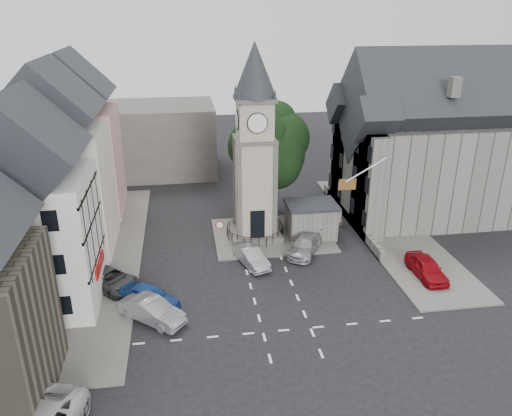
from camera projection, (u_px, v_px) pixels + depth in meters
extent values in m
plane|color=black|center=(271.00, 284.00, 35.94)|extent=(120.00, 120.00, 0.00)
cube|color=#595651|center=(103.00, 257.00, 39.68)|extent=(6.00, 30.00, 0.14)
cube|color=#595651|center=(386.00, 228.00, 44.89)|extent=(6.00, 26.00, 0.14)
cube|color=#595651|center=(272.00, 235.00, 43.43)|extent=(10.00, 8.00, 0.16)
cube|color=silver|center=(287.00, 330.00, 30.90)|extent=(20.00, 8.00, 0.01)
cube|color=#4C4944|center=(255.00, 233.00, 43.12)|extent=(4.20, 4.20, 0.70)
torus|color=black|center=(255.00, 226.00, 42.85)|extent=(4.86, 4.86, 0.06)
cube|color=gray|center=(255.00, 186.00, 41.48)|extent=(3.00, 3.00, 8.00)
cube|color=black|center=(257.00, 224.00, 41.21)|extent=(1.20, 0.25, 2.40)
cube|color=#4C4944|center=(255.00, 139.00, 39.96)|extent=(3.30, 3.30, 0.25)
cube|color=gray|center=(255.00, 119.00, 39.35)|extent=(2.70, 2.70, 3.20)
cylinder|color=white|center=(257.00, 123.00, 38.07)|extent=(1.50, 0.12, 1.50)
cube|color=#4C4944|center=(255.00, 99.00, 38.75)|extent=(3.10, 3.10, 0.30)
cone|color=black|center=(255.00, 69.00, 37.89)|extent=(3.40, 3.40, 4.20)
cube|color=#63605B|center=(311.00, 221.00, 42.93)|extent=(4.00, 3.00, 2.80)
cube|color=black|center=(311.00, 205.00, 42.34)|extent=(4.30, 3.30, 0.25)
cylinder|color=black|center=(268.00, 192.00, 47.27)|extent=(0.70, 0.70, 4.40)
cylinder|color=black|center=(220.00, 239.00, 40.05)|extent=(0.10, 0.10, 2.50)
cone|color=#A50C0C|center=(220.00, 225.00, 39.49)|extent=(0.70, 0.06, 0.70)
cone|color=white|center=(220.00, 225.00, 39.47)|extent=(0.54, 0.04, 0.54)
cube|color=pink|center=(78.00, 163.00, 46.55)|extent=(7.50, 7.00, 10.00)
cube|color=#F3E1CC|center=(60.00, 192.00, 39.23)|extent=(7.50, 7.00, 10.00)
cube|color=silver|center=(35.00, 243.00, 32.09)|extent=(7.50, 7.00, 9.00)
cube|color=#4C4944|center=(129.00, 140.00, 58.39)|extent=(20.00, 10.00, 8.00)
cube|color=#63605B|center=(420.00, 169.00, 46.50)|extent=(14.00, 10.00, 9.00)
cube|color=#63605B|center=(369.00, 184.00, 42.45)|extent=(1.60, 4.40, 9.00)
cube|color=#63605B|center=(344.00, 161.00, 48.85)|extent=(1.60, 4.40, 9.00)
cube|color=#63605B|center=(350.00, 217.00, 46.19)|extent=(0.40, 16.00, 0.90)
cylinder|color=white|center=(366.00, 170.00, 38.05)|extent=(3.17, 0.10, 1.89)
plane|color=#B21414|center=(347.00, 184.00, 38.27)|extent=(1.40, 0.00, 1.40)
imported|color=navy|center=(150.00, 297.00, 33.07)|extent=(4.46, 4.17, 1.49)
imported|color=gray|center=(152.00, 311.00, 31.56)|extent=(4.52, 4.14, 1.50)
imported|color=#333436|center=(108.00, 279.00, 35.23)|extent=(5.44, 5.15, 1.43)
imported|color=#96989E|center=(251.00, 257.00, 38.42)|extent=(2.65, 4.32, 1.34)
imported|color=#94969B|center=(305.00, 245.00, 40.29)|extent=(4.06, 5.05, 1.37)
imported|color=maroon|center=(427.00, 268.00, 36.64)|extent=(1.85, 4.49, 1.52)
imported|color=#B7AC97|center=(340.00, 218.00, 45.24)|extent=(0.65, 0.58, 1.49)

